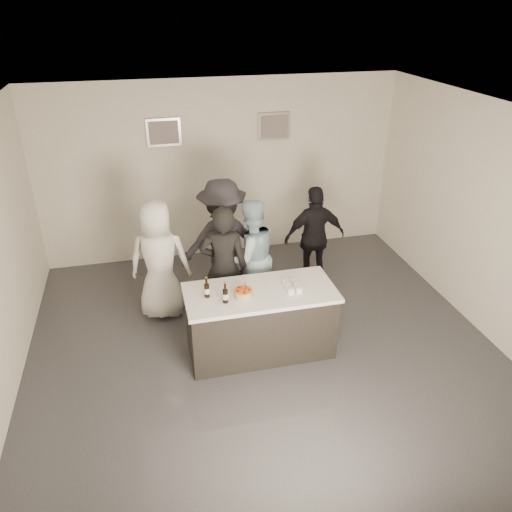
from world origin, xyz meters
name	(u,v)px	position (x,y,z in m)	size (l,w,h in m)	color
floor	(265,352)	(0.00, 0.00, 0.00)	(6.00, 6.00, 0.00)	#3D3D42
ceiling	(267,118)	(0.00, 0.00, 3.00)	(6.00, 6.00, 0.00)	white
wall_back	(221,170)	(0.00, 3.00, 1.50)	(6.00, 0.04, 3.00)	silver
wall_front	(383,453)	(0.00, -3.00, 1.50)	(6.00, 0.04, 3.00)	silver
wall_right	(492,224)	(3.00, 0.00, 1.50)	(0.04, 6.00, 3.00)	silver
picture_left	(164,132)	(-0.90, 2.97, 2.20)	(0.54, 0.04, 0.44)	#B2B2B7
picture_right	(274,126)	(0.90, 2.97, 2.20)	(0.54, 0.04, 0.44)	#B2B2B7
bar_counter	(260,321)	(-0.05, 0.06, 0.45)	(1.86, 0.86, 0.90)	white
cake	(243,293)	(-0.28, -0.01, 0.94)	(0.22, 0.22, 0.07)	orange
beer_bottle_a	(207,287)	(-0.71, 0.08, 1.03)	(0.07, 0.07, 0.26)	black
beer_bottle_b	(225,293)	(-0.51, -0.10, 1.03)	(0.07, 0.07, 0.26)	black
tumbler_cluster	(293,286)	(0.35, 0.02, 0.94)	(0.19, 0.30, 0.08)	gold
candles	(237,307)	(-0.40, -0.23, 0.90)	(0.24, 0.08, 0.01)	pink
person_main_black	(224,268)	(-0.38, 0.77, 0.88)	(0.64, 0.42, 1.76)	black
person_main_blue	(250,257)	(0.05, 1.04, 0.85)	(0.83, 0.65, 1.71)	#A7CCDA
person_guest_left	(160,261)	(-1.20, 1.21, 0.86)	(0.84, 0.55, 1.72)	white
person_guest_right	(315,237)	(1.18, 1.53, 0.81)	(0.95, 0.40, 1.63)	black
person_guest_back	(223,241)	(-0.27, 1.44, 0.94)	(1.22, 0.70, 1.88)	#26242B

